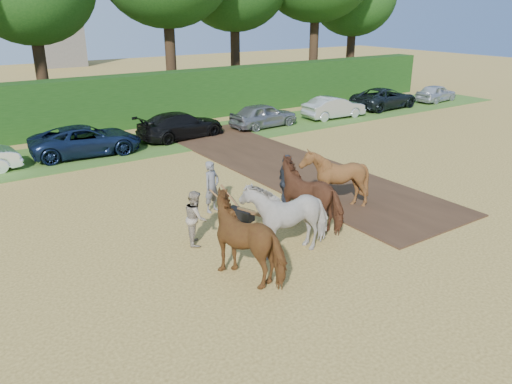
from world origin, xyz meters
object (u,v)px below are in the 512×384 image
plough_team (297,203)px  parked_cars (229,120)px  spectator_near (196,217)px  spectator_far (287,182)px

plough_team → parked_cars: size_ratio=0.18×
spectator_near → spectator_far: spectator_far is taller
spectator_far → parked_cars: bearing=-5.4°
spectator_near → plough_team: (2.81, -1.26, 0.24)m
spectator_near → plough_team: size_ratio=0.23×
spectator_far → plough_team: size_ratio=0.28×
spectator_near → spectator_far: (3.86, 0.62, 0.16)m
spectator_near → plough_team: plough_team is taller
spectator_far → plough_team: bearing=167.1°
spectator_far → plough_team: 2.16m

